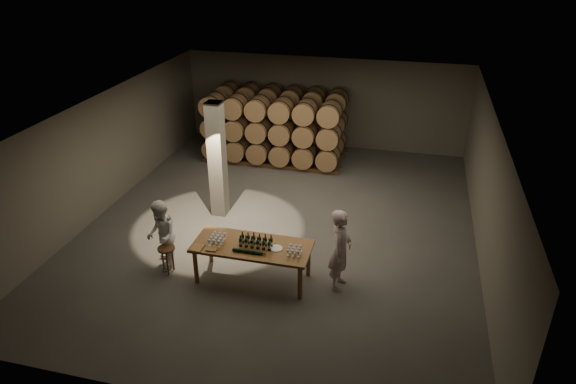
% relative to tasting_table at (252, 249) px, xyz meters
% --- Properties ---
extents(room, '(12.00, 12.00, 12.00)m').
position_rel_tasting_table_xyz_m(room, '(-1.80, 2.70, 0.80)').
color(room, '#54524F').
rests_on(room, ground).
extents(tasting_table, '(2.60, 1.10, 0.90)m').
position_rel_tasting_table_xyz_m(tasting_table, '(0.00, 0.00, 0.00)').
color(tasting_table, brown).
rests_on(tasting_table, ground).
extents(barrel_stack_back, '(4.70, 0.95, 2.31)m').
position_rel_tasting_table_xyz_m(barrel_stack_back, '(-1.35, 7.70, 0.40)').
color(barrel_stack_back, '#51351B').
rests_on(barrel_stack_back, ground).
extents(barrel_stack_front, '(4.70, 0.95, 2.31)m').
position_rel_tasting_table_xyz_m(barrel_stack_front, '(-1.35, 6.30, 0.40)').
color(barrel_stack_front, '#51351B').
rests_on(barrel_stack_front, ground).
extents(bottle_cluster, '(0.73, 0.23, 0.30)m').
position_rel_tasting_table_xyz_m(bottle_cluster, '(0.10, -0.03, 0.21)').
color(bottle_cluster, black).
rests_on(bottle_cluster, tasting_table).
extents(lying_bottles, '(0.75, 0.08, 0.08)m').
position_rel_tasting_table_xyz_m(lying_bottles, '(0.01, -0.32, 0.14)').
color(lying_bottles, black).
rests_on(lying_bottles, tasting_table).
extents(glass_cluster_left, '(0.30, 0.41, 0.17)m').
position_rel_tasting_table_xyz_m(glass_cluster_left, '(-0.78, -0.08, 0.22)').
color(glass_cluster_left, silver).
rests_on(glass_cluster_left, tasting_table).
extents(glass_cluster_right, '(0.30, 0.30, 0.16)m').
position_rel_tasting_table_xyz_m(glass_cluster_right, '(0.97, -0.09, 0.22)').
color(glass_cluster_right, silver).
rests_on(glass_cluster_right, tasting_table).
extents(plate, '(0.28, 0.28, 0.02)m').
position_rel_tasting_table_xyz_m(plate, '(0.55, -0.01, 0.11)').
color(plate, white).
rests_on(plate, tasting_table).
extents(notebook_near, '(0.24, 0.20, 0.03)m').
position_rel_tasting_table_xyz_m(notebook_near, '(-0.79, -0.38, 0.12)').
color(notebook_near, olive).
rests_on(notebook_near, tasting_table).
extents(notebook_corner, '(0.25, 0.31, 0.03)m').
position_rel_tasting_table_xyz_m(notebook_corner, '(-1.11, -0.41, 0.12)').
color(notebook_corner, olive).
rests_on(notebook_corner, tasting_table).
extents(pen, '(0.13, 0.02, 0.01)m').
position_rel_tasting_table_xyz_m(pen, '(-0.69, -0.40, 0.11)').
color(pen, black).
rests_on(pen, tasting_table).
extents(stool, '(0.39, 0.39, 0.65)m').
position_rel_tasting_table_xyz_m(stool, '(-1.97, -0.21, -0.26)').
color(stool, '#51351B').
rests_on(stool, ground).
extents(person_man, '(0.52, 0.73, 1.89)m').
position_rel_tasting_table_xyz_m(person_man, '(1.91, 0.22, 0.15)').
color(person_man, beige).
rests_on(person_man, ground).
extents(person_woman, '(0.97, 1.04, 1.70)m').
position_rel_tasting_table_xyz_m(person_woman, '(-2.15, -0.05, 0.05)').
color(person_woman, white).
rests_on(person_woman, ground).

